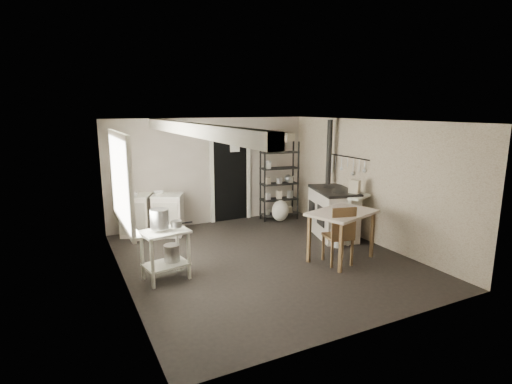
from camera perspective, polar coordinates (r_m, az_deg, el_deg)
name	(u,v)px	position (r m, az deg, el deg)	size (l,w,h in m)	color
floor	(264,259)	(6.85, 1.14, -9.51)	(5.00, 5.00, 0.00)	black
ceiling	(265,121)	(6.38, 1.23, 10.10)	(5.00, 5.00, 0.00)	white
wall_back	(211,171)	(8.77, -6.46, 2.96)	(4.50, 0.02, 2.30)	#AFA395
wall_front	(371,235)	(4.53, 16.15, -5.89)	(4.50, 0.02, 2.30)	#AFA395
wall_left	(121,207)	(5.85, -18.74, -2.09)	(0.02, 5.00, 2.30)	#AFA395
wall_right	(370,181)	(7.81, 15.95, 1.47)	(0.02, 5.00, 2.30)	#AFA395
window	(119,180)	(5.98, -18.95, 1.62)	(0.12, 1.76, 1.28)	white
doorway	(231,177)	(8.93, -3.66, 2.20)	(0.96, 0.10, 2.08)	white
ceiling_beam	(191,129)	(5.92, -9.23, 8.84)	(0.18, 5.00, 0.18)	white
wallpaper_panel	(369,181)	(7.80, 15.90, 1.47)	(0.01, 5.00, 2.30)	beige
utensil_rail	(348,157)	(8.16, 12.96, 4.90)	(0.06, 1.20, 0.44)	#ABACAE
prep_table	(166,254)	(6.09, -12.79, -8.59)	(0.66, 0.47, 0.75)	white
stockpot	(159,219)	(5.91, -13.64, -3.75)	(0.27, 0.27, 0.29)	#ABACAE
saucepan	(176,224)	(5.93, -11.31, -4.50)	(0.16, 0.16, 0.09)	#ABACAE
bucket	(172,253)	(6.14, -11.93, -8.51)	(0.23, 0.23, 0.26)	#ABACAE
base_cabinets	(152,213)	(8.23, -14.61, -2.86)	(1.26, 0.54, 0.83)	beige
mixing_bowl	(158,188)	(8.14, -13.76, 0.60)	(0.29, 0.29, 0.07)	white
counter_cup	(135,190)	(7.97, -16.96, 0.28)	(0.12, 0.12, 0.10)	white
shelf_rack	(279,178)	(9.02, 3.34, 1.97)	(0.84, 0.33, 1.78)	black
shelf_jar	(268,161)	(8.80, 1.80, 4.47)	(0.08, 0.08, 0.18)	white
storage_box_a	(269,131)	(8.77, 1.85, 8.68)	(0.31, 0.27, 0.21)	beige
storage_box_b	(287,132)	(9.01, 4.44, 8.61)	(0.27, 0.25, 0.17)	beige
stove	(333,214)	(8.05, 10.93, -3.16)	(0.67, 1.20, 0.94)	beige
stovepipe	(329,153)	(8.37, 10.39, 5.45)	(0.10, 0.10, 1.33)	black
side_ledge	(356,220)	(7.76, 14.06, -3.94)	(0.59, 0.32, 0.91)	white
oats_box	(354,190)	(7.64, 13.87, 0.29)	(0.11, 0.19, 0.28)	beige
work_table	(341,238)	(6.85, 12.06, -6.41)	(1.10, 0.77, 0.83)	beige
table_cup	(354,214)	(6.75, 13.89, -3.03)	(0.09, 0.09, 0.08)	white
chair	(338,235)	(6.65, 11.62, -5.98)	(0.41, 0.43, 0.98)	brown
flour_sack	(280,211)	(9.00, 3.48, -2.67)	(0.40, 0.34, 0.48)	silver
floor_crock	(337,243)	(7.52, 11.50, -7.18)	(0.13, 0.13, 0.16)	white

